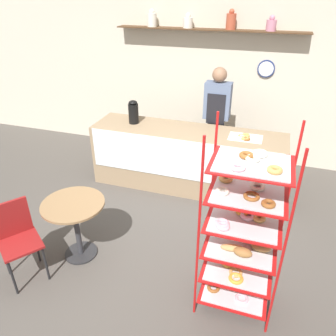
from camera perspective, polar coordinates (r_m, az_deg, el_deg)
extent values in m
plane|color=#4C4742|center=(4.08, -2.15, -12.88)|extent=(14.00, 14.00, 0.00)
cube|color=beige|center=(5.75, 6.93, 15.07)|extent=(10.00, 0.06, 2.70)
cube|color=#4C331E|center=(5.46, 7.10, 22.83)|extent=(2.98, 0.24, 0.02)
cylinder|color=silver|center=(5.71, -2.80, 24.34)|extent=(0.15, 0.15, 0.20)
sphere|color=silver|center=(5.70, -2.84, 25.57)|extent=(0.08, 0.08, 0.08)
cylinder|color=silver|center=(5.53, 3.48, 23.93)|extent=(0.15, 0.15, 0.15)
sphere|color=silver|center=(5.52, 3.52, 24.98)|extent=(0.08, 0.08, 0.08)
cylinder|color=#B24C33|center=(5.40, 10.91, 23.76)|extent=(0.14, 0.14, 0.22)
sphere|color=#B24C33|center=(5.39, 11.06, 25.18)|extent=(0.08, 0.08, 0.08)
cylinder|color=#CC7F99|center=(5.35, 17.53, 22.60)|extent=(0.14, 0.14, 0.15)
sphere|color=#CC7F99|center=(5.34, 17.71, 23.67)|extent=(0.08, 0.08, 0.08)
cylinder|color=navy|center=(5.55, 16.72, 16.23)|extent=(0.26, 0.03, 0.26)
cylinder|color=white|center=(5.53, 16.71, 16.19)|extent=(0.23, 0.00, 0.23)
cube|color=#937A5B|center=(4.90, 3.24, 1.55)|extent=(2.79, 0.69, 0.92)
cube|color=silver|center=(4.52, 2.13, 1.45)|extent=(2.68, 0.01, 0.59)
cylinder|color=#B71414|center=(2.76, 5.31, -12.07)|extent=(0.02, 0.02, 1.83)
cylinder|color=#B71414|center=(2.74, 19.32, -14.29)|extent=(0.02, 0.02, 1.83)
cylinder|color=#B71414|center=(3.16, 7.48, -6.16)|extent=(0.02, 0.02, 1.83)
cylinder|color=#B71414|center=(3.15, 19.49, -8.03)|extent=(0.02, 0.02, 1.83)
cube|color=#B71414|center=(3.48, 11.38, -20.24)|extent=(0.64, 0.49, 0.01)
cube|color=silver|center=(3.47, 11.40, -20.11)|extent=(0.56, 0.44, 0.01)
torus|color=#EAB2C1|center=(3.56, 15.05, -18.53)|extent=(0.11, 0.11, 0.04)
torus|color=brown|center=(3.43, 7.92, -19.94)|extent=(0.13, 0.13, 0.03)
torus|color=#EAB2C1|center=(3.39, 12.71, -21.28)|extent=(0.13, 0.13, 0.03)
cube|color=#B71414|center=(3.27, 11.88, -17.01)|extent=(0.64, 0.49, 0.01)
cube|color=silver|center=(3.27, 11.90, -16.86)|extent=(0.56, 0.44, 0.01)
torus|color=tan|center=(3.21, 11.72, -17.36)|extent=(0.12, 0.12, 0.03)
torus|color=gold|center=(3.15, 11.75, -18.31)|extent=(0.13, 0.13, 0.03)
torus|color=gold|center=(3.28, 10.43, -15.93)|extent=(0.12, 0.12, 0.03)
torus|color=silver|center=(3.16, 11.83, -18.31)|extent=(0.11, 0.11, 0.03)
cube|color=#B71414|center=(3.08, 12.42, -13.35)|extent=(0.64, 0.49, 0.01)
cube|color=silver|center=(3.07, 12.44, -13.19)|extent=(0.56, 0.44, 0.01)
ellipsoid|color=olive|center=(3.12, 14.28, -11.56)|extent=(0.17, 0.11, 0.08)
ellipsoid|color=tan|center=(2.99, 11.16, -13.47)|extent=(0.22, 0.10, 0.06)
ellipsoid|color=olive|center=(2.95, 12.90, -14.10)|extent=(0.17, 0.10, 0.08)
ellipsoid|color=#B27F47|center=(3.04, 15.90, -13.14)|extent=(0.17, 0.10, 0.07)
cube|color=#B71414|center=(2.90, 13.01, -9.22)|extent=(0.64, 0.49, 0.01)
cube|color=silver|center=(2.89, 13.04, -9.03)|extent=(0.56, 0.44, 0.01)
torus|color=tan|center=(2.92, 15.58, -8.38)|extent=(0.11, 0.11, 0.04)
torus|color=gold|center=(2.97, 12.81, -7.35)|extent=(0.12, 0.12, 0.03)
torus|color=#EAB2C1|center=(2.93, 13.72, -8.00)|extent=(0.13, 0.13, 0.04)
torus|color=#EAB2C1|center=(2.79, 9.37, -9.50)|extent=(0.13, 0.13, 0.04)
torus|color=#EAB2C1|center=(2.77, 9.53, -9.95)|extent=(0.12, 0.12, 0.04)
cube|color=#B71414|center=(2.74, 13.66, -4.57)|extent=(0.64, 0.49, 0.01)
cube|color=silver|center=(2.73, 13.69, -4.36)|extent=(0.56, 0.44, 0.01)
torus|color=silver|center=(2.67, 9.46, -4.03)|extent=(0.11, 0.11, 0.04)
torus|color=brown|center=(2.67, 14.34, -4.79)|extent=(0.13, 0.13, 0.03)
torus|color=brown|center=(2.61, 17.10, -5.97)|extent=(0.11, 0.11, 0.04)
torus|color=silver|center=(2.80, 15.32, -3.14)|extent=(0.13, 0.13, 0.03)
torus|color=tan|center=(2.85, 10.04, -1.82)|extent=(0.12, 0.12, 0.04)
cube|color=#B71414|center=(2.59, 14.38, 0.62)|extent=(0.64, 0.49, 0.01)
cube|color=silver|center=(2.59, 14.41, 0.86)|extent=(0.56, 0.44, 0.01)
torus|color=tan|center=(2.49, 18.11, -0.31)|extent=(0.11, 0.11, 0.04)
torus|color=brown|center=(2.64, 13.49, 2.17)|extent=(0.11, 0.11, 0.04)
torus|color=silver|center=(2.70, 15.74, 2.43)|extent=(0.13, 0.13, 0.04)
torus|color=silver|center=(2.61, 14.54, 1.61)|extent=(0.12, 0.12, 0.03)
torus|color=#EAB2C1|center=(2.46, 12.03, 0.19)|extent=(0.12, 0.12, 0.04)
cube|color=#282833|center=(5.30, 8.05, 3.78)|extent=(0.23, 0.19, 0.96)
cube|color=slate|center=(5.03, 8.65, 11.53)|extent=(0.39, 0.22, 0.54)
cube|color=black|center=(4.95, 8.32, 10.08)|extent=(0.27, 0.01, 0.45)
sphere|color=#8C664C|center=(4.93, 8.98, 15.75)|extent=(0.21, 0.21, 0.21)
cylinder|color=#262628|center=(4.07, -14.87, -14.07)|extent=(0.37, 0.37, 0.02)
cylinder|color=#333338|center=(3.84, -15.52, -10.30)|extent=(0.06, 0.06, 0.67)
cylinder|color=olive|center=(3.64, -16.24, -6.06)|extent=(0.67, 0.67, 0.02)
cylinder|color=black|center=(3.72, -25.40, -16.89)|extent=(0.02, 0.02, 0.44)
cylinder|color=black|center=(3.74, -20.50, -15.33)|extent=(0.02, 0.02, 0.44)
cylinder|color=black|center=(3.96, -26.47, -13.91)|extent=(0.02, 0.02, 0.44)
cylinder|color=black|center=(3.98, -21.92, -12.48)|extent=(0.02, 0.02, 0.44)
cube|color=maroon|center=(3.70, -24.30, -11.96)|extent=(0.53, 0.53, 0.03)
cube|color=maroon|center=(3.71, -25.62, -7.92)|extent=(0.24, 0.31, 0.40)
cylinder|color=black|center=(4.95, -6.03, 9.41)|extent=(0.15, 0.15, 0.29)
ellipsoid|color=black|center=(4.89, -6.13, 11.28)|extent=(0.13, 0.13, 0.06)
cube|color=white|center=(4.58, 13.35, 5.18)|extent=(0.45, 0.28, 0.01)
torus|color=silver|center=(4.56, 15.10, 5.15)|extent=(0.11, 0.11, 0.03)
torus|color=#EAB2C1|center=(4.52, 12.61, 5.29)|extent=(0.11, 0.11, 0.03)
torus|color=tan|center=(4.58, 13.40, 5.54)|extent=(0.11, 0.11, 0.04)
torus|color=brown|center=(4.49, 13.53, 4.95)|extent=(0.10, 0.10, 0.03)
torus|color=tan|center=(4.54, 12.73, 5.36)|extent=(0.12, 0.12, 0.04)
torus|color=tan|center=(4.50, 13.25, 5.08)|extent=(0.11, 0.11, 0.03)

